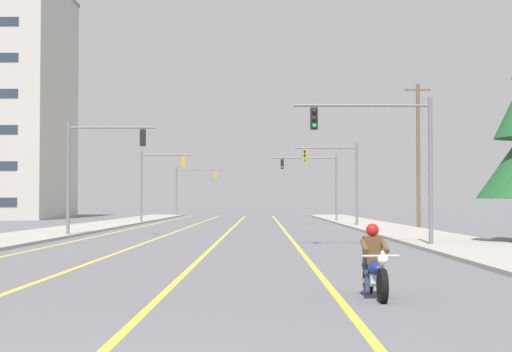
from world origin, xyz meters
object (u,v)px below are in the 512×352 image
(traffic_signal_far_right, at_px, (317,176))
(traffic_signal_far_left, at_px, (190,183))
(motorcycle_with_rider, at_px, (374,268))
(traffic_signal_mid_right, at_px, (339,172))
(utility_pole_right_far, at_px, (418,154))
(traffic_signal_near_right, at_px, (390,147))
(traffic_signal_near_left, at_px, (94,160))
(traffic_signal_mid_left, at_px, (156,176))

(traffic_signal_far_right, height_order, traffic_signal_far_left, same)
(traffic_signal_far_right, xyz_separation_m, traffic_signal_far_left, (-14.20, 28.34, 0.00))
(motorcycle_with_rider, xyz_separation_m, traffic_signal_far_right, (2.96, 57.25, 3.58))
(traffic_signal_mid_right, bearing_deg, traffic_signal_far_right, 92.44)
(utility_pole_right_far, bearing_deg, traffic_signal_far_right, 107.04)
(traffic_signal_near_right, bearing_deg, traffic_signal_mid_right, 88.95)
(traffic_signal_far_left, bearing_deg, traffic_signal_mid_right, -70.77)
(traffic_signal_far_left, bearing_deg, traffic_signal_far_right, -63.38)
(traffic_signal_near_left, bearing_deg, utility_pole_right_far, 31.46)
(traffic_signal_mid_left, height_order, traffic_signal_far_right, same)
(traffic_signal_near_right, height_order, utility_pole_right_far, utility_pole_right_far)
(traffic_signal_near_right, height_order, traffic_signal_mid_right, same)
(motorcycle_with_rider, distance_m, utility_pole_right_far, 40.09)
(traffic_signal_far_right, bearing_deg, motorcycle_with_rider, -92.96)
(traffic_signal_near_right, height_order, traffic_signal_mid_left, same)
(traffic_signal_mid_right, distance_m, utility_pole_right_far, 6.68)
(traffic_signal_far_left, bearing_deg, utility_pole_right_far, -66.99)
(traffic_signal_near_left, relative_size, traffic_signal_mid_left, 1.00)
(traffic_signal_near_left, xyz_separation_m, traffic_signal_mid_left, (-0.06, 25.52, -0.03))
(motorcycle_with_rider, relative_size, traffic_signal_mid_right, 0.35)
(traffic_signal_near_right, distance_m, traffic_signal_far_right, 40.28)
(traffic_signal_near_left, xyz_separation_m, traffic_signal_far_right, (14.17, 30.48, 0.07))
(traffic_signal_mid_right, relative_size, traffic_signal_mid_left, 1.00)
(traffic_signal_mid_left, xyz_separation_m, traffic_signal_far_right, (14.23, 4.96, 0.10))
(traffic_signal_near_left, distance_m, traffic_signal_mid_left, 25.52)
(traffic_signal_mid_right, bearing_deg, traffic_signal_far_left, 109.23)
(traffic_signal_mid_right, xyz_separation_m, utility_pole_right_far, (5.03, -4.26, 1.08))
(motorcycle_with_rider, distance_m, traffic_signal_far_right, 57.44)
(traffic_signal_mid_right, xyz_separation_m, traffic_signal_far_right, (-0.60, 14.11, 0.08))
(motorcycle_with_rider, bearing_deg, traffic_signal_mid_left, 102.16)
(traffic_signal_far_left, bearing_deg, traffic_signal_near_left, -89.97)
(traffic_signal_far_left, bearing_deg, traffic_signal_mid_left, -90.04)
(motorcycle_with_rider, xyz_separation_m, traffic_signal_far_left, (-11.24, 85.59, 3.58))
(utility_pole_right_far, bearing_deg, traffic_signal_mid_right, 139.76)
(traffic_signal_near_right, distance_m, traffic_signal_mid_right, 26.18)
(motorcycle_with_rider, distance_m, traffic_signal_mid_right, 43.43)
(motorcycle_with_rider, height_order, utility_pole_right_far, utility_pole_right_far)
(traffic_signal_near_right, bearing_deg, traffic_signal_far_right, 90.17)
(traffic_signal_mid_left, height_order, traffic_signal_far_left, same)
(traffic_signal_near_right, relative_size, traffic_signal_far_left, 1.00)
(traffic_signal_near_right, relative_size, traffic_signal_far_right, 1.00)
(traffic_signal_near_right, xyz_separation_m, traffic_signal_mid_left, (-14.35, 35.32, -0.09))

